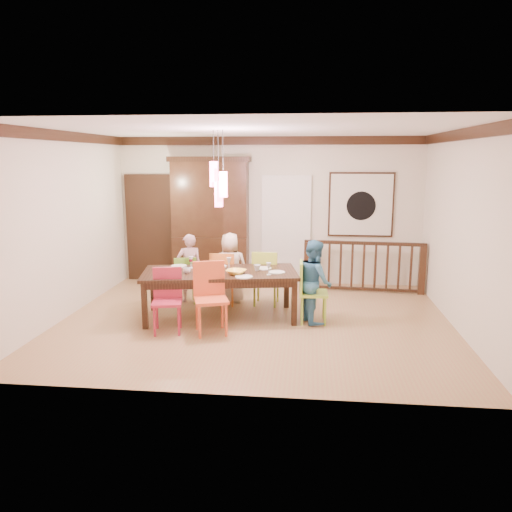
# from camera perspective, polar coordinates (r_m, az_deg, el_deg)

# --- Properties ---
(floor) EXTENTS (6.00, 6.00, 0.00)m
(floor) POSITION_cam_1_polar(r_m,az_deg,el_deg) (7.83, -0.11, -7.40)
(floor) COLOR #A87651
(floor) RESTS_ON ground
(ceiling) EXTENTS (6.00, 6.00, 0.00)m
(ceiling) POSITION_cam_1_polar(r_m,az_deg,el_deg) (7.44, -0.12, 14.30)
(ceiling) COLOR white
(ceiling) RESTS_ON wall_back
(wall_back) EXTENTS (6.00, 0.00, 6.00)m
(wall_back) POSITION_cam_1_polar(r_m,az_deg,el_deg) (9.97, 1.47, 5.14)
(wall_back) COLOR beige
(wall_back) RESTS_ON floor
(wall_left) EXTENTS (0.00, 5.00, 5.00)m
(wall_left) POSITION_cam_1_polar(r_m,az_deg,el_deg) (8.37, -21.02, 3.27)
(wall_left) COLOR beige
(wall_left) RESTS_ON floor
(wall_right) EXTENTS (0.00, 5.00, 5.00)m
(wall_right) POSITION_cam_1_polar(r_m,az_deg,el_deg) (7.77, 22.49, 2.60)
(wall_right) COLOR beige
(wall_right) RESTS_ON floor
(crown_molding) EXTENTS (6.00, 5.00, 0.16)m
(crown_molding) POSITION_cam_1_polar(r_m,az_deg,el_deg) (7.43, -0.12, 13.69)
(crown_molding) COLOR black
(crown_molding) RESTS_ON wall_back
(panel_door) EXTENTS (1.04, 0.07, 2.24)m
(panel_door) POSITION_cam_1_polar(r_m,az_deg,el_deg) (10.44, -11.83, 2.97)
(panel_door) COLOR black
(panel_door) RESTS_ON wall_back
(white_doorway) EXTENTS (0.97, 0.05, 2.22)m
(white_doorway) POSITION_cam_1_polar(r_m,az_deg,el_deg) (9.96, 3.45, 2.80)
(white_doorway) COLOR silver
(white_doorway) RESTS_ON wall_back
(painting) EXTENTS (1.25, 0.06, 1.25)m
(painting) POSITION_cam_1_polar(r_m,az_deg,el_deg) (9.93, 11.91, 5.75)
(painting) COLOR black
(painting) RESTS_ON wall_back
(pendant_cluster) EXTENTS (0.27, 0.21, 1.14)m
(pendant_cluster) POSITION_cam_1_polar(r_m,az_deg,el_deg) (7.63, -4.29, 8.23)
(pendant_cluster) COLOR #FF4C71
(pendant_cluster) RESTS_ON ceiling
(dining_table) EXTENTS (2.53, 1.48, 0.75)m
(dining_table) POSITION_cam_1_polar(r_m,az_deg,el_deg) (7.83, -4.14, -2.28)
(dining_table) COLOR black
(dining_table) RESTS_ON floor
(chair_far_left) EXTENTS (0.48, 0.48, 0.83)m
(chair_far_left) POSITION_cam_1_polar(r_m,az_deg,el_deg) (8.75, -8.13, -2.28)
(chair_far_left) COLOR #6BA32B
(chair_far_left) RESTS_ON floor
(chair_far_mid) EXTENTS (0.42, 0.42, 0.92)m
(chair_far_mid) POSITION_cam_1_polar(r_m,az_deg,el_deg) (8.58, -3.67, -2.09)
(chair_far_mid) COLOR #BF6222
(chair_far_mid) RESTS_ON floor
(chair_far_right) EXTENTS (0.46, 0.46, 0.95)m
(chair_far_right) POSITION_cam_1_polar(r_m,az_deg,el_deg) (8.55, 1.19, -2.02)
(chair_far_right) COLOR #9DB732
(chair_far_right) RESTS_ON floor
(chair_near_left) EXTENTS (0.49, 0.49, 0.93)m
(chair_near_left) POSITION_cam_1_polar(r_m,az_deg,el_deg) (7.29, -10.15, -4.62)
(chair_near_left) COLOR #AA2339
(chair_near_left) RESTS_ON floor
(chair_near_mid) EXTENTS (0.58, 0.58, 1.02)m
(chair_near_mid) POSITION_cam_1_polar(r_m,az_deg,el_deg) (7.15, -5.17, -4.34)
(chair_near_mid) COLOR #DB542D
(chair_near_mid) RESTS_ON floor
(chair_end_right) EXTENTS (0.44, 0.44, 0.95)m
(chair_end_right) POSITION_cam_1_polar(r_m,az_deg,el_deg) (7.67, 6.60, -3.64)
(chair_end_right) COLOR #A1CE3B
(chair_end_right) RESTS_ON floor
(china_hutch) EXTENTS (1.60, 0.46, 2.52)m
(china_hutch) POSITION_cam_1_polar(r_m,az_deg,el_deg) (9.95, -5.22, 4.00)
(china_hutch) COLOR black
(china_hutch) RESTS_ON floor
(balustrade) EXTENTS (2.25, 0.24, 0.96)m
(balustrade) POSITION_cam_1_polar(r_m,az_deg,el_deg) (9.60, 12.20, -1.09)
(balustrade) COLOR black
(balustrade) RESTS_ON floor
(person_far_left) EXTENTS (0.52, 0.44, 1.20)m
(person_far_left) POSITION_cam_1_polar(r_m,az_deg,el_deg) (8.80, -7.61, -1.36)
(person_far_left) COLOR #D8A4B4
(person_far_left) RESTS_ON floor
(person_far_mid) EXTENTS (0.66, 0.49, 1.23)m
(person_far_mid) POSITION_cam_1_polar(r_m,az_deg,el_deg) (8.65, -2.96, -1.38)
(person_far_mid) COLOR beige
(person_far_mid) RESTS_ON floor
(person_end_right) EXTENTS (0.66, 0.75, 1.28)m
(person_end_right) POSITION_cam_1_polar(r_m,az_deg,el_deg) (7.68, 6.70, -2.88)
(person_end_right) COLOR teal
(person_end_right) RESTS_ON floor
(serving_bowl) EXTENTS (0.37, 0.37, 0.07)m
(serving_bowl) POSITION_cam_1_polar(r_m,az_deg,el_deg) (7.59, -2.28, -1.84)
(serving_bowl) COLOR yellow
(serving_bowl) RESTS_ON dining_table
(small_bowl) EXTENTS (0.24, 0.24, 0.07)m
(small_bowl) POSITION_cam_1_polar(r_m,az_deg,el_deg) (7.92, -6.04, -1.36)
(small_bowl) COLOR white
(small_bowl) RESTS_ON dining_table
(cup_left) EXTENTS (0.13, 0.13, 0.09)m
(cup_left) POSITION_cam_1_polar(r_m,az_deg,el_deg) (7.72, -7.91, -1.66)
(cup_left) COLOR silver
(cup_left) RESTS_ON dining_table
(cup_right) EXTENTS (0.13, 0.13, 0.10)m
(cup_right) POSITION_cam_1_polar(r_m,az_deg,el_deg) (7.82, 0.13, -1.35)
(cup_right) COLOR silver
(cup_right) RESTS_ON dining_table
(plate_far_left) EXTENTS (0.26, 0.26, 0.01)m
(plate_far_left) POSITION_cam_1_polar(r_m,az_deg,el_deg) (8.24, -8.79, -1.13)
(plate_far_left) COLOR white
(plate_far_left) RESTS_ON dining_table
(plate_far_mid) EXTENTS (0.26, 0.26, 0.01)m
(plate_far_mid) POSITION_cam_1_polar(r_m,az_deg,el_deg) (8.15, -4.28, -1.16)
(plate_far_mid) COLOR white
(plate_far_mid) RESTS_ON dining_table
(plate_far_right) EXTENTS (0.26, 0.26, 0.01)m
(plate_far_right) POSITION_cam_1_polar(r_m,az_deg,el_deg) (7.97, 0.86, -1.42)
(plate_far_right) COLOR white
(plate_far_right) RESTS_ON dining_table
(plate_near_left) EXTENTS (0.26, 0.26, 0.01)m
(plate_near_left) POSITION_cam_1_polar(r_m,az_deg,el_deg) (7.73, -9.91, -1.97)
(plate_near_left) COLOR white
(plate_near_left) RESTS_ON dining_table
(plate_near_mid) EXTENTS (0.26, 0.26, 0.01)m
(plate_near_mid) POSITION_cam_1_polar(r_m,az_deg,el_deg) (7.40, -1.40, -2.39)
(plate_near_mid) COLOR white
(plate_near_mid) RESTS_ON dining_table
(plate_end_right) EXTENTS (0.26, 0.26, 0.01)m
(plate_end_right) POSITION_cam_1_polar(r_m,az_deg,el_deg) (7.70, 2.39, -1.87)
(plate_end_right) COLOR white
(plate_end_right) RESTS_ON dining_table
(wine_glass_a) EXTENTS (0.08, 0.08, 0.19)m
(wine_glass_a) POSITION_cam_1_polar(r_m,az_deg,el_deg) (8.08, -7.45, -0.70)
(wine_glass_a) COLOR #590C19
(wine_glass_a) RESTS_ON dining_table
(wine_glass_b) EXTENTS (0.08, 0.08, 0.19)m
(wine_glass_b) POSITION_cam_1_polar(r_m,az_deg,el_deg) (7.93, -3.11, -0.85)
(wine_glass_b) COLOR silver
(wine_glass_b) RESTS_ON dining_table
(wine_glass_c) EXTENTS (0.08, 0.08, 0.19)m
(wine_glass_c) POSITION_cam_1_polar(r_m,az_deg,el_deg) (7.57, -5.83, -1.47)
(wine_glass_c) COLOR #590C19
(wine_glass_c) RESTS_ON dining_table
(wine_glass_d) EXTENTS (0.08, 0.08, 0.19)m
(wine_glass_d) POSITION_cam_1_polar(r_m,az_deg,el_deg) (7.54, 1.46, -1.46)
(wine_glass_d) COLOR silver
(wine_glass_d) RESTS_ON dining_table
(napkin) EXTENTS (0.18, 0.14, 0.01)m
(napkin) POSITION_cam_1_polar(r_m,az_deg,el_deg) (7.50, -4.81, -2.25)
(napkin) COLOR #D83359
(napkin) RESTS_ON dining_table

